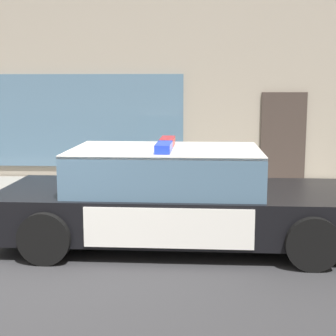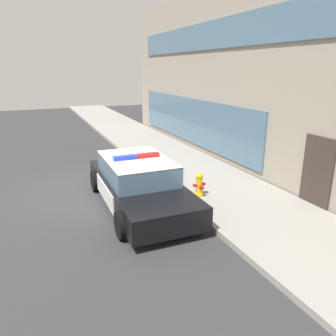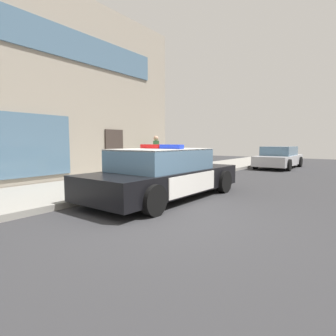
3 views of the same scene
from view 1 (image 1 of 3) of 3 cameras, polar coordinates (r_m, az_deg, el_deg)
name	(u,v)px [view 1 (image 1 of 3)]	position (r m, az deg, el deg)	size (l,w,h in m)	color
ground	(25,271)	(6.67, -15.56, -10.96)	(48.00, 48.00, 0.00)	#303033
sidewalk	(91,195)	(10.40, -8.55, -3.03)	(48.00, 3.34, 0.15)	gray
storefront_building	(77,42)	(16.45, -10.08, 13.64)	(18.76, 8.73, 7.15)	gray
police_cruiser	(176,197)	(7.33, 0.86, -3.24)	(5.10, 2.22, 1.49)	black
fire_hydrant	(203,185)	(9.11, 3.92, -1.95)	(0.34, 0.39, 0.73)	gold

